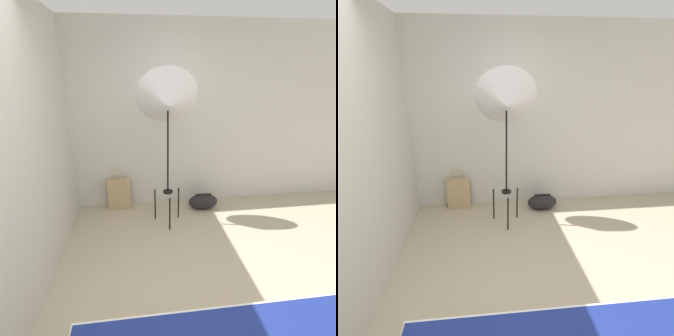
# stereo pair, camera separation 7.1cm
# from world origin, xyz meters

# --- Properties ---
(wall_back) EXTENTS (8.00, 0.05, 2.60)m
(wall_back) POSITION_xyz_m (0.00, 2.48, 1.30)
(wall_back) COLOR beige
(wall_back) RESTS_ON ground_plane
(wall_side_left) EXTENTS (0.05, 8.00, 2.60)m
(wall_side_left) POSITION_xyz_m (-1.30, 1.00, 1.30)
(wall_side_left) COLOR beige
(wall_side_left) RESTS_ON ground_plane
(photo_umbrella) EXTENTS (0.75, 0.52, 2.01)m
(photo_umbrella) POSITION_xyz_m (-0.00, 1.87, 1.61)
(photo_umbrella) COLOR black
(photo_umbrella) RESTS_ON ground_plane
(tote_bag) EXTENTS (0.33, 0.11, 0.63)m
(tote_bag) POSITION_xyz_m (-0.67, 2.35, 0.24)
(tote_bag) COLOR tan
(tote_bag) RESTS_ON ground_plane
(duffel_bag) EXTENTS (0.44, 0.23, 0.24)m
(duffel_bag) POSITION_xyz_m (0.57, 2.16, 0.12)
(duffel_bag) COLOR black
(duffel_bag) RESTS_ON ground_plane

